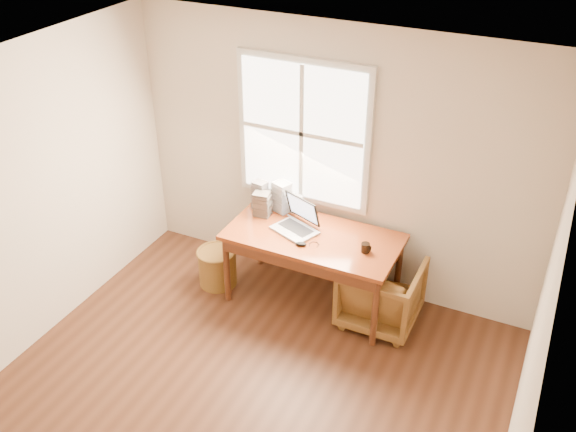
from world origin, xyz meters
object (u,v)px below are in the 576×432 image
at_px(coffee_mug, 365,248).
at_px(armchair, 381,293).
at_px(desk, 313,237).
at_px(wicker_stool, 217,268).
at_px(laptop, 295,217).
at_px(cd_stack_a, 282,197).

bearing_deg(coffee_mug, armchair, 32.82).
height_order(desk, wicker_stool, desk).
bearing_deg(laptop, desk, 25.55).
bearing_deg(cd_stack_a, wicker_stool, -140.01).
xyz_separation_m(laptop, coffee_mug, (0.70, -0.04, -0.11)).
bearing_deg(desk, wicker_stool, -170.92).
xyz_separation_m(coffee_mug, cd_stack_a, (-0.97, 0.32, 0.11)).
bearing_deg(cd_stack_a, coffee_mug, -18.29).
bearing_deg(wicker_stool, coffee_mug, 4.07).
distance_m(armchair, cd_stack_a, 1.31).
bearing_deg(cd_stack_a, laptop, -46.58).
bearing_deg(desk, coffee_mug, -5.34).
bearing_deg(laptop, armchair, 22.41).
distance_m(desk, laptop, 0.26).
height_order(desk, laptop, laptop).
distance_m(laptop, coffee_mug, 0.71).
xyz_separation_m(desk, laptop, (-0.18, -0.01, 0.18)).
height_order(desk, coffee_mug, coffee_mug).
xyz_separation_m(armchair, wicker_stool, (-1.65, -0.15, -0.13)).
relative_size(wicker_stool, coffee_mug, 4.34).
xyz_separation_m(armchair, cd_stack_a, (-1.14, 0.27, 0.59)).
height_order(armchair, laptop, laptop).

